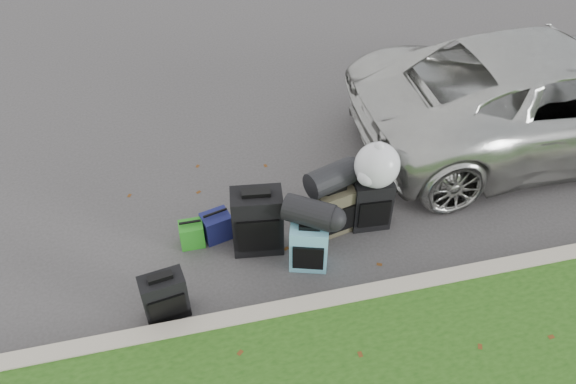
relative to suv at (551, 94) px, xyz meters
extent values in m
plane|color=#383535|center=(-3.64, -1.08, -0.72)|extent=(120.00, 120.00, 0.00)
cube|color=#9E937F|center=(-3.64, -2.08, -0.64)|extent=(120.00, 0.18, 0.15)
imported|color=#B7B7B2|center=(0.00, 0.00, 0.00)|extent=(5.23, 2.50, 1.44)
cube|color=black|center=(-5.19, -1.78, -0.45)|extent=(0.46, 0.30, 0.53)
cube|color=black|center=(-4.13, -1.10, -0.33)|extent=(0.58, 0.40, 0.78)
cube|color=#383425|center=(-3.24, -1.03, -0.42)|extent=(0.48, 0.36, 0.60)
cube|color=teal|center=(-3.66, -1.49, -0.44)|extent=(0.45, 0.35, 0.57)
cube|color=black|center=(-2.81, -1.05, -0.39)|extent=(0.45, 0.29, 0.65)
cube|color=#24811C|center=(-4.84, -0.89, -0.57)|extent=(0.26, 0.21, 0.30)
cube|color=#16194D|center=(-4.56, -0.84, -0.55)|extent=(0.36, 0.31, 0.33)
cylinder|color=black|center=(-3.28, -0.99, 0.03)|extent=(0.62, 0.47, 0.30)
cylinder|color=black|center=(-3.64, -1.41, -0.01)|extent=(0.59, 0.53, 0.29)
sphere|color=silver|center=(-2.81, -1.07, 0.18)|extent=(0.49, 0.49, 0.49)
camera|label=1|loc=(-4.79, -5.34, 3.95)|focal=35.00mm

